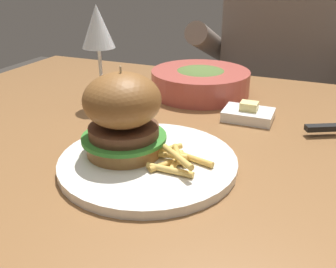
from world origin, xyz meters
name	(u,v)px	position (x,y,z in m)	size (l,w,h in m)	color
dining_table	(208,176)	(0.00, 0.00, 0.65)	(1.33, 0.83, 0.74)	brown
main_plate	(148,162)	(-0.05, -0.15, 0.75)	(0.27, 0.27, 0.01)	white
burger_sandwich	(123,114)	(-0.09, -0.15, 0.82)	(0.13, 0.13, 0.13)	#9E6B38
fries_pile	(175,159)	(-0.01, -0.15, 0.76)	(0.10, 0.08, 0.03)	gold
wine_glass	(98,31)	(-0.26, 0.06, 0.90)	(0.07, 0.07, 0.21)	silver
butter_dish	(248,114)	(0.05, 0.09, 0.75)	(0.09, 0.07, 0.04)	white
soup_bowl	(200,81)	(-0.09, 0.21, 0.77)	(0.23, 0.23, 0.06)	#B24C42
diner_person	(274,106)	(0.04, 0.69, 0.56)	(0.51, 0.36, 1.18)	#282833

